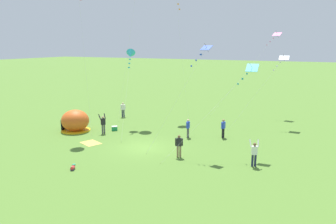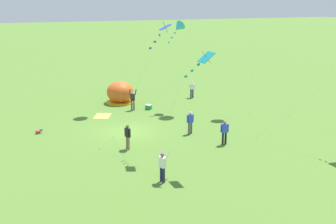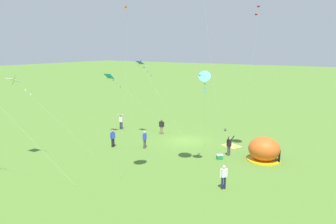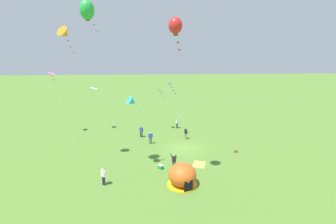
# 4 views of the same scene
# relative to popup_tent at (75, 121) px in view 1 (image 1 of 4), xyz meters

# --- Properties ---
(ground_plane) EXTENTS (300.00, 300.00, 0.00)m
(ground_plane) POSITION_rel_popup_tent_xyz_m (8.70, -1.62, -1.00)
(ground_plane) COLOR #517A2D
(popup_tent) EXTENTS (2.81, 2.81, 2.10)m
(popup_tent) POSITION_rel_popup_tent_xyz_m (0.00, 0.00, 0.00)
(popup_tent) COLOR #D8591E
(popup_tent) RESTS_ON ground
(picnic_blanket) EXTENTS (2.07, 1.85, 0.01)m
(picnic_blanket) POSITION_rel_popup_tent_xyz_m (3.96, -2.57, -0.99)
(picnic_blanket) COLOR gold
(picnic_blanket) RESTS_ON ground
(cooler_box) EXTENTS (0.64, 0.63, 0.44)m
(cooler_box) POSITION_rel_popup_tent_xyz_m (3.34, 1.80, -0.78)
(cooler_box) COLOR #1E8C4C
(cooler_box) RESTS_ON ground
(toddler_crawling) EXTENTS (0.39, 0.55, 0.32)m
(toddler_crawling) POSITION_rel_popup_tent_xyz_m (6.82, -7.92, -0.82)
(toddler_crawling) COLOR red
(toddler_crawling) RESTS_ON ground
(person_strolling) EXTENTS (0.56, 0.35, 1.72)m
(person_strolling) POSITION_rel_popup_tent_xyz_m (12.24, -2.47, -0.03)
(person_strolling) COLOR #8C7251
(person_strolling) RESTS_ON ground
(person_arms_raised) EXTENTS (0.72, 0.63, 1.89)m
(person_arms_raised) POSITION_rel_popup_tent_xyz_m (17.70, -1.93, 0.00)
(person_arms_raised) COLOR #1E2347
(person_arms_raised) RESTS_ON ground
(person_flying_kite) EXTENTS (0.64, 0.72, 1.89)m
(person_flying_kite) POSITION_rel_popup_tent_xyz_m (3.06, 0.40, 0.00)
(person_flying_kite) COLOR #4C4C51
(person_flying_kite) RESTS_ON ground
(person_watching_sky) EXTENTS (0.31, 0.58, 1.72)m
(person_watching_sky) POSITION_rel_popup_tent_xyz_m (13.70, 4.03, -0.03)
(person_watching_sky) COLOR black
(person_watching_sky) RESTS_ON ground
(person_near_tent) EXTENTS (0.28, 0.59, 1.72)m
(person_near_tent) POSITION_rel_popup_tent_xyz_m (10.80, 2.71, -0.03)
(person_near_tent) COLOR #4C4C51
(person_near_tent) RESTS_ON ground
(person_with_toddler) EXTENTS (0.43, 0.48, 1.72)m
(person_with_toddler) POSITION_rel_popup_tent_xyz_m (0.69, 7.29, -0.03)
(person_with_toddler) COLOR #1E2347
(person_with_toddler) RESTS_ON ground
(kite_white) EXTENTS (4.76, 5.03, 7.38)m
(kite_white) POSITION_rel_popup_tent_xyz_m (17.48, 11.23, 5.79)
(kite_white) COLOR silver
(kite_white) RESTS_ON ground
(kite_blue) EXTENTS (4.19, 3.13, 8.42)m
(kite_blue) POSITION_rel_popup_tent_xyz_m (13.21, -0.38, 6.72)
(kite_blue) COLOR silver
(kite_blue) RESTS_ON ground
(kite_teal) EXTENTS (5.46, 5.75, 6.96)m
(kite_teal) POSITION_rel_popup_tent_xyz_m (16.46, 0.87, 5.38)
(kite_teal) COLOR silver
(kite_teal) RESTS_ON ground
(kite_pink) EXTENTS (6.95, 4.95, 9.91)m
(kite_pink) POSITION_rel_popup_tent_xyz_m (15.76, 16.76, 8.18)
(kite_pink) COLOR silver
(kite_pink) RESTS_ON ground
(kite_cyan) EXTENTS (3.22, 6.52, 7.91)m
(kite_cyan) POSITION_rel_popup_tent_xyz_m (3.62, 4.57, 6.31)
(kite_cyan) COLOR silver
(kite_cyan) RESTS_ON ground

